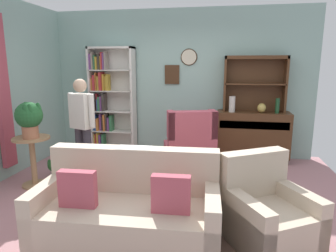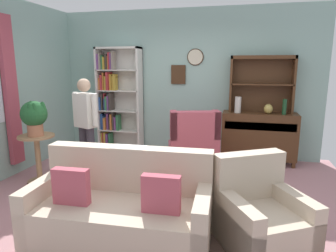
{
  "view_description": "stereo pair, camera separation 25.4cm",
  "coord_description": "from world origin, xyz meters",
  "px_view_note": "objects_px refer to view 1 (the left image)",
  "views": [
    {
      "loc": [
        0.8,
        -3.67,
        1.77
      ],
      "look_at": [
        0.1,
        0.2,
        0.95
      ],
      "focal_mm": 31.81,
      "sensor_mm": 36.0,
      "label": 1
    },
    {
      "loc": [
        1.05,
        -3.62,
        1.77
      ],
      "look_at": [
        0.1,
        0.2,
        0.95
      ],
      "focal_mm": 31.81,
      "sensor_mm": 36.0,
      "label": 2
    }
  ],
  "objects_px": {
    "bookshelf": "(109,101)",
    "person_reading": "(82,122)",
    "armchair_floral": "(267,215)",
    "wingback_chair": "(190,149)",
    "sideboard_hutch": "(255,76)",
    "vase_round": "(262,108)",
    "plant_stand": "(33,156)",
    "couch_floral": "(129,211)",
    "potted_plant_large": "(29,117)",
    "vase_tall": "(232,104)",
    "book_stack": "(149,173)",
    "bottle_wine": "(277,106)",
    "coffee_table": "(142,177)",
    "potted_plant_small": "(54,166)",
    "sideboard": "(252,134)"
  },
  "relations": [
    {
      "from": "vase_tall",
      "to": "armchair_floral",
      "type": "height_order",
      "value": "vase_tall"
    },
    {
      "from": "coffee_table",
      "to": "couch_floral",
      "type": "bearing_deg",
      "value": -84.49
    },
    {
      "from": "wingback_chair",
      "to": "plant_stand",
      "type": "bearing_deg",
      "value": -154.3
    },
    {
      "from": "wingback_chair",
      "to": "person_reading",
      "type": "relative_size",
      "value": 0.67
    },
    {
      "from": "sideboard_hutch",
      "to": "bookshelf",
      "type": "bearing_deg",
      "value": -179.43
    },
    {
      "from": "vase_round",
      "to": "plant_stand",
      "type": "xyz_separation_m",
      "value": [
        -3.39,
        -1.73,
        -0.55
      ]
    },
    {
      "from": "sideboard_hutch",
      "to": "book_stack",
      "type": "bearing_deg",
      "value": -122.49
    },
    {
      "from": "plant_stand",
      "to": "sideboard_hutch",
      "type": "bearing_deg",
      "value": 30.22
    },
    {
      "from": "couch_floral",
      "to": "wingback_chair",
      "type": "bearing_deg",
      "value": 79.78
    },
    {
      "from": "wingback_chair",
      "to": "potted_plant_large",
      "type": "xyz_separation_m",
      "value": [
        -2.15,
        -1.1,
        0.66
      ]
    },
    {
      "from": "plant_stand",
      "to": "potted_plant_large",
      "type": "bearing_deg",
      "value": -51.75
    },
    {
      "from": "armchair_floral",
      "to": "bookshelf",
      "type": "bearing_deg",
      "value": 134.72
    },
    {
      "from": "plant_stand",
      "to": "coffee_table",
      "type": "height_order",
      "value": "plant_stand"
    },
    {
      "from": "vase_round",
      "to": "vase_tall",
      "type": "bearing_deg",
      "value": -178.51
    },
    {
      "from": "couch_floral",
      "to": "potted_plant_large",
      "type": "bearing_deg",
      "value": 149.61
    },
    {
      "from": "plant_stand",
      "to": "book_stack",
      "type": "distance_m",
      "value": 1.87
    },
    {
      "from": "armchair_floral",
      "to": "potted_plant_large",
      "type": "relative_size",
      "value": 2.04
    },
    {
      "from": "wingback_chair",
      "to": "potted_plant_large",
      "type": "distance_m",
      "value": 2.5
    },
    {
      "from": "potted_plant_large",
      "to": "sideboard",
      "type": "bearing_deg",
      "value": 29.61
    },
    {
      "from": "sideboard_hutch",
      "to": "couch_floral",
      "type": "bearing_deg",
      "value": -116.11
    },
    {
      "from": "wingback_chair",
      "to": "coffee_table",
      "type": "bearing_deg",
      "value": -109.44
    },
    {
      "from": "armchair_floral",
      "to": "potted_plant_small",
      "type": "height_order",
      "value": "armchair_floral"
    },
    {
      "from": "vase_tall",
      "to": "potted_plant_small",
      "type": "xyz_separation_m",
      "value": [
        -2.8,
        -1.31,
        -0.9
      ]
    },
    {
      "from": "armchair_floral",
      "to": "plant_stand",
      "type": "bearing_deg",
      "value": 164.72
    },
    {
      "from": "bookshelf",
      "to": "coffee_table",
      "type": "xyz_separation_m",
      "value": [
        1.26,
        -2.13,
        -0.7
      ]
    },
    {
      "from": "couch_floral",
      "to": "potted_plant_large",
      "type": "height_order",
      "value": "potted_plant_large"
    },
    {
      "from": "sideboard_hutch",
      "to": "bottle_wine",
      "type": "height_order",
      "value": "sideboard_hutch"
    },
    {
      "from": "bookshelf",
      "to": "person_reading",
      "type": "bearing_deg",
      "value": -83.93
    },
    {
      "from": "vase_round",
      "to": "person_reading",
      "type": "height_order",
      "value": "person_reading"
    },
    {
      "from": "vase_tall",
      "to": "bottle_wine",
      "type": "xyz_separation_m",
      "value": [
        0.78,
        -0.01,
        -0.01
      ]
    },
    {
      "from": "wingback_chair",
      "to": "plant_stand",
      "type": "height_order",
      "value": "wingback_chair"
    },
    {
      "from": "sideboard_hutch",
      "to": "book_stack",
      "type": "height_order",
      "value": "sideboard_hutch"
    },
    {
      "from": "vase_round",
      "to": "coffee_table",
      "type": "xyz_separation_m",
      "value": [
        -1.67,
        -1.99,
        -0.65
      ]
    },
    {
      "from": "bookshelf",
      "to": "coffee_table",
      "type": "height_order",
      "value": "bookshelf"
    },
    {
      "from": "bottle_wine",
      "to": "person_reading",
      "type": "xyz_separation_m",
      "value": [
        -3.04,
        -1.33,
        -0.15
      ]
    },
    {
      "from": "potted_plant_large",
      "to": "sideboard_hutch",
      "type": "bearing_deg",
      "value": 31.05
    },
    {
      "from": "sideboard_hutch",
      "to": "plant_stand",
      "type": "bearing_deg",
      "value": -149.78
    },
    {
      "from": "vase_round",
      "to": "coffee_table",
      "type": "distance_m",
      "value": 2.68
    },
    {
      "from": "sideboard_hutch",
      "to": "vase_round",
      "type": "relative_size",
      "value": 6.47
    },
    {
      "from": "bottle_wine",
      "to": "coffee_table",
      "type": "distance_m",
      "value": 2.84
    },
    {
      "from": "sideboard_hutch",
      "to": "vase_tall",
      "type": "distance_m",
      "value": 0.66
    },
    {
      "from": "sideboard",
      "to": "book_stack",
      "type": "bearing_deg",
      "value": -123.79
    },
    {
      "from": "bookshelf",
      "to": "vase_tall",
      "type": "height_order",
      "value": "bookshelf"
    },
    {
      "from": "vase_round",
      "to": "wingback_chair",
      "type": "bearing_deg",
      "value": -150.84
    },
    {
      "from": "couch_floral",
      "to": "wingback_chair",
      "type": "distance_m",
      "value": 2.17
    },
    {
      "from": "vase_round",
      "to": "wingback_chair",
      "type": "height_order",
      "value": "vase_round"
    },
    {
      "from": "bookshelf",
      "to": "book_stack",
      "type": "relative_size",
      "value": 10.16
    },
    {
      "from": "sideboard",
      "to": "vase_tall",
      "type": "distance_m",
      "value": 0.68
    },
    {
      "from": "armchair_floral",
      "to": "book_stack",
      "type": "distance_m",
      "value": 1.45
    },
    {
      "from": "plant_stand",
      "to": "person_reading",
      "type": "relative_size",
      "value": 0.47
    }
  ]
}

